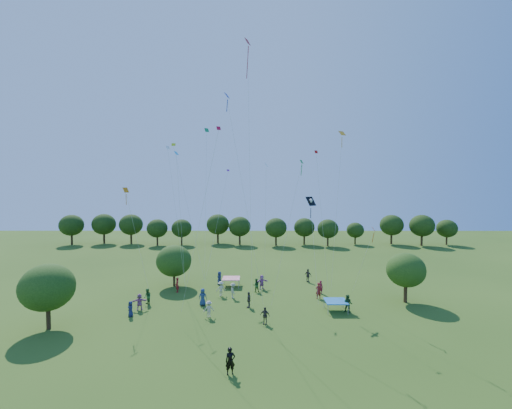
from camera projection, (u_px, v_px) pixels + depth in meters
The scene contains 40 objects.
ground at pixel (255, 397), 20.74m from camera, with size 160.00×160.00×0.00m, color #39591A.
near_tree_west at pixel (47, 287), 30.50m from camera, with size 4.62×4.62×5.88m.
near_tree_north at pixel (174, 261), 43.86m from camera, with size 4.46×4.46×5.32m.
near_tree_east at pixel (406, 270), 37.69m from camera, with size 4.16×4.16×5.48m.
treeline at pixel (249, 226), 75.90m from camera, with size 88.01×8.77×6.77m.
tent_red_stripe at pixel (231, 278), 43.90m from camera, with size 2.20×2.20×1.10m.
tent_blue at pixel (336, 301), 35.05m from camera, with size 2.20×2.20×1.10m.
man_in_black at pixel (230, 361), 23.17m from camera, with size 0.69×0.45×1.86m, color black.
crowd_person_0 at pixel (220, 278), 44.65m from camera, with size 0.86×0.46×1.73m, color #1B264F.
crowd_person_1 at pixel (318, 291), 39.03m from camera, with size 0.69×0.44×1.84m, color maroon.
crowd_person_2 at pixel (148, 297), 37.03m from camera, with size 0.85×0.46×1.73m, color #2B642C.
crowd_person_3 at pixel (233, 291), 39.20m from camera, with size 1.15×0.52×1.76m, color #AAA488.
crowd_person_4 at pixel (249, 300), 36.12m from camera, with size 0.99×0.45×1.69m, color #463B38.
crowd_person_5 at pixel (140, 302), 35.42m from camera, with size 1.59×0.57×1.70m, color #AD649E.
crowd_person_6 at pixel (131, 309), 33.63m from camera, with size 0.75×0.40×1.52m, color #1B214F.
crowd_person_7 at pixel (177, 285), 41.39m from camera, with size 0.67×0.43×1.80m, color maroon.
crowd_person_8 at pixel (348, 304), 34.62m from camera, with size 0.91×0.49×1.84m, color #244F22.
crowd_person_9 at pixel (209, 309), 33.39m from camera, with size 1.07×0.48×1.64m, color #C1B19A.
crowd_person_10 at pixel (265, 316), 31.75m from camera, with size 0.94×0.43×1.61m, color #403B33.
crowd_person_11 at pixel (262, 282), 42.66m from camera, with size 1.67×0.60×1.79m, color #A25E9E.
crowd_person_12 at pixel (203, 297), 36.78m from camera, with size 0.90×0.49×1.83m, color navy.
crowd_person_13 at pixel (321, 287), 40.94m from camera, with size 0.59×0.38×1.57m, color maroon.
crowd_person_14 at pixel (256, 285), 41.53m from camera, with size 0.81×0.44×1.64m, color #214E21.
crowd_person_15 at pixel (221, 289), 39.94m from camera, with size 1.14×0.51×1.75m, color beige.
crowd_person_16 at pixel (308, 276), 45.83m from camera, with size 1.04×0.47×1.78m, color #413A34.
pirate_kite at pixel (311, 203), 38.40m from camera, with size 1.30×6.19×10.36m.
red_high_kite at pixel (248, 93), 33.15m from camera, with size 0.80×1.25×25.83m.
small_kite_0 at pixel (205, 197), 29.17m from camera, with size 3.99×2.65×16.42m.
small_kite_1 at pixel (129, 206), 36.38m from camera, with size 2.26×1.38×11.41m.
small_kite_2 at pixel (181, 176), 45.70m from camera, with size 5.19×5.39×17.49m.
small_kite_3 at pixel (206, 161), 47.55m from camera, with size 1.13×8.45×19.96m.
small_kite_4 at pixel (178, 184), 39.71m from camera, with size 1.46×1.80×15.62m.
small_kite_5 at pixel (221, 204), 46.40m from camera, with size 2.47×7.36×13.98m.
small_kite_6 at pixel (172, 183), 41.17m from camera, with size 2.98×3.68×16.51m.
small_kite_7 at pixel (266, 188), 42.32m from camera, with size 0.44×0.75×14.45m.
small_kite_8 at pixel (320, 199), 37.25m from camera, with size 1.76×0.63×15.41m.
small_kite_9 at pixel (370, 241), 34.07m from camera, with size 1.07×4.08×7.53m.
small_kite_10 at pixel (340, 162), 36.31m from camera, with size 1.12×1.79×17.36m.
small_kite_11 at pixel (294, 201), 32.34m from camera, with size 2.99×0.63×13.99m.
small_kite_12 at pixel (235, 144), 32.21m from camera, with size 3.70×0.67×20.24m.
Camera 1 is at (0.10, -20.14, 12.69)m, focal length 24.00 mm.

